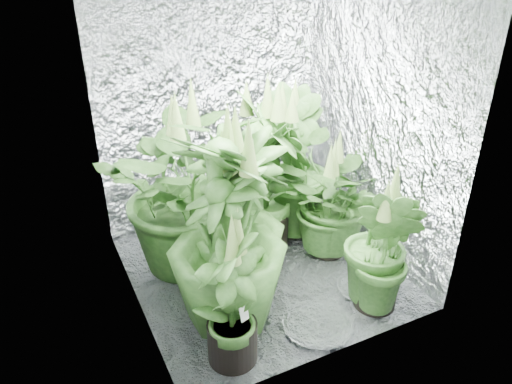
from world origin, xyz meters
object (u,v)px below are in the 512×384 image
object	(u,v)px
plant_g	(382,248)
plant_h	(237,220)
plant_f	(231,300)
plant_b	(267,175)
plant_d	(227,235)
circulation_fan	(320,213)
plant_e	(331,200)
plant_c	(292,166)
plant_a	(186,188)

from	to	relation	value
plant_g	plant_h	bearing A→B (deg)	144.56
plant_f	plant_h	xyz separation A→B (m)	(0.25, 0.49, 0.13)
plant_b	plant_h	bearing A→B (deg)	-136.97
plant_d	plant_g	xyz separation A→B (m)	(0.83, -0.26, -0.17)
plant_f	circulation_fan	world-z (taller)	plant_f
circulation_fan	plant_d	bearing A→B (deg)	-133.78
plant_f	plant_g	distance (m)	0.92
plant_d	plant_e	distance (m)	0.96
plant_d	plant_h	distance (m)	0.28
plant_d	plant_e	xyz separation A→B (m)	(0.88, 0.33, -0.18)
plant_f	plant_g	size ratio (longest dim) A/B	0.97
plant_e	plant_f	xyz separation A→B (m)	(-0.98, -0.60, -0.02)
plant_c	circulation_fan	distance (m)	0.42
plant_e	circulation_fan	world-z (taller)	plant_e
plant_b	plant_f	bearing A→B (deg)	-126.81
plant_c	plant_e	size ratio (longest dim) A/B	1.31
plant_g	circulation_fan	distance (m)	0.88
circulation_fan	plant_h	bearing A→B (deg)	-141.21
plant_a	plant_h	world-z (taller)	plant_a
plant_h	circulation_fan	distance (m)	0.95
plant_c	plant_h	bearing A→B (deg)	-143.36
plant_a	plant_c	bearing A→B (deg)	7.18
plant_c	plant_d	size ratio (longest dim) A/B	0.90
plant_c	plant_f	distance (m)	1.31
plant_a	plant_d	bearing A→B (deg)	-88.29
plant_g	plant_e	bearing A→B (deg)	84.69
plant_c	plant_d	world-z (taller)	plant_d
plant_e	circulation_fan	bearing A→B (deg)	70.22
plant_b	plant_f	size ratio (longest dim) A/B	1.38
plant_f	plant_g	world-z (taller)	plant_g
plant_b	plant_e	world-z (taller)	plant_b
plant_b	circulation_fan	bearing A→B (deg)	-1.30
plant_f	plant_h	bearing A→B (deg)	62.88
plant_a	plant_f	bearing A→B (deg)	-95.37
plant_b	circulation_fan	xyz separation A→B (m)	(0.43, -0.01, -0.39)
plant_e	plant_g	world-z (taller)	plant_g
plant_d	plant_e	world-z (taller)	plant_d
plant_g	plant_h	distance (m)	0.83
plant_a	circulation_fan	xyz separation A→B (m)	(0.98, -0.02, -0.42)
plant_d	plant_h	size ratio (longest dim) A/B	1.12
plant_b	plant_e	bearing A→B (deg)	-35.66
plant_e	plant_a	bearing A→B (deg)	163.90
plant_h	circulation_fan	size ratio (longest dim) A/B	3.02
plant_a	plant_g	world-z (taller)	plant_a
plant_b	plant_c	xyz separation A→B (m)	(0.25, 0.11, -0.03)
plant_h	plant_d	bearing A→B (deg)	-124.28
plant_h	plant_g	bearing A→B (deg)	-35.44
plant_d	plant_g	bearing A→B (deg)	-17.29
plant_b	plant_e	size ratio (longest dim) A/B	1.39
plant_c	plant_e	world-z (taller)	plant_c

